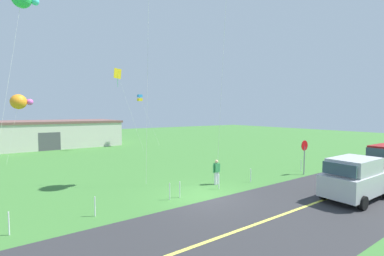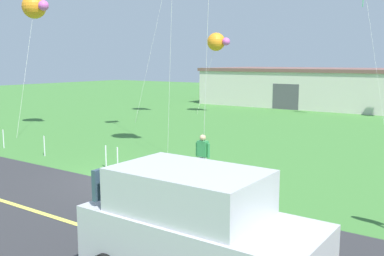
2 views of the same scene
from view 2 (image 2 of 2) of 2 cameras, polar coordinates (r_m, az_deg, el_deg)
name	(u,v)px [view 2 (image 2 of 2)]	position (r m, az deg, el deg)	size (l,w,h in m)	color
ground_plane	(129,181)	(15.93, -8.12, -6.75)	(120.00, 120.00, 0.10)	#3D7533
asphalt_road	(31,210)	(13.43, -20.08, -9.91)	(120.00, 7.00, 0.00)	#2D2D30
road_centre_stripe	(31,210)	(13.43, -20.08, -9.90)	(120.00, 0.16, 0.00)	#E5E04C
car_suv_foreground	(197,229)	(8.17, 0.63, -12.92)	(4.40, 2.12, 2.24)	#B7B7BC
person_adult_near	(203,155)	(15.63, 1.40, -3.51)	(0.58, 0.22, 1.60)	silver
kite_green_far	(35,7)	(28.51, -19.66, 14.56)	(2.21, 3.32, 8.04)	silver
kite_orange_near	(217,42)	(34.84, 3.22, 11.06)	(2.32, 1.70, 6.33)	silver
warehouse_distant	(307,86)	(43.66, 14.61, 5.22)	(18.36, 10.20, 3.50)	beige
fence_post_0	(3,139)	(23.08, -23.19, -1.30)	(0.05, 0.05, 0.90)	silver
fence_post_1	(44,146)	(20.49, -18.54, -2.23)	(0.05, 0.05, 0.90)	silver
fence_post_2	(106,157)	(17.59, -11.06, -3.68)	(0.05, 0.05, 0.90)	silver
fence_post_3	(118,159)	(17.15, -9.60, -3.96)	(0.05, 0.05, 0.90)	silver
fence_post_4	(176,169)	(15.34, -2.10, -5.34)	(0.05, 0.05, 0.90)	silver
fence_post_5	(247,182)	(13.89, 7.13, -6.90)	(0.05, 0.05, 0.90)	silver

